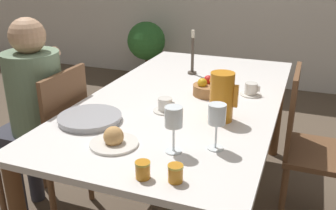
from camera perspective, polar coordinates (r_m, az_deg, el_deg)
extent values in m
plane|color=brown|center=(2.47, 2.45, -14.99)|extent=(20.00, 20.00, 0.00)
cube|color=silver|center=(2.12, 2.76, 1.02)|extent=(1.02, 1.90, 0.03)
cylinder|color=brown|center=(3.18, -0.03, 1.05)|extent=(0.07, 0.07, 0.71)
cylinder|color=brown|center=(3.00, 16.32, -1.16)|extent=(0.07, 0.07, 0.71)
cylinder|color=brown|center=(2.44, -24.19, -11.65)|extent=(0.04, 0.04, 0.43)
cylinder|color=brown|center=(2.66, -18.70, -7.87)|extent=(0.04, 0.04, 0.43)
cylinder|color=brown|center=(2.21, -17.11, -14.12)|extent=(0.04, 0.04, 0.43)
cylinder|color=brown|center=(2.46, -11.89, -9.67)|extent=(0.04, 0.04, 0.43)
cube|color=brown|center=(2.32, -18.64, -5.88)|extent=(0.42, 0.42, 0.03)
cube|color=brown|center=(2.11, -15.23, -1.07)|extent=(0.03, 0.39, 0.45)
cylinder|color=brown|center=(2.55, 17.75, -9.13)|extent=(0.04, 0.04, 0.43)
cylinder|color=brown|center=(2.23, 17.01, -13.76)|extent=(0.04, 0.04, 0.43)
cube|color=brown|center=(2.28, 22.70, -6.99)|extent=(0.42, 0.42, 0.03)
cube|color=brown|center=(2.18, 18.45, -0.71)|extent=(0.03, 0.39, 0.45)
cylinder|color=#33333D|center=(2.45, -22.18, -10.66)|extent=(0.09, 0.09, 0.46)
cylinder|color=#33333D|center=(2.55, -19.78, -9.00)|extent=(0.09, 0.09, 0.46)
cube|color=#33333D|center=(2.33, -20.45, -4.43)|extent=(0.30, 0.34, 0.11)
cylinder|color=slate|center=(2.17, -19.58, 1.69)|extent=(0.30, 0.30, 0.46)
sphere|color=tan|center=(2.09, -20.67, 9.85)|extent=(0.19, 0.19, 0.19)
cylinder|color=tan|center=(2.35, -18.58, 6.26)|extent=(0.25, 0.06, 0.20)
cylinder|color=orange|center=(1.78, 8.18, 1.25)|extent=(0.11, 0.11, 0.24)
cube|color=orange|center=(1.76, 10.31, 1.33)|extent=(0.02, 0.02, 0.11)
cone|color=orange|center=(1.76, 6.90, 4.32)|extent=(0.04, 0.04, 0.04)
cylinder|color=white|center=(1.55, 7.22, -6.51)|extent=(0.07, 0.07, 0.00)
cylinder|color=white|center=(1.53, 7.31, -4.64)|extent=(0.01, 0.01, 0.11)
cylinder|color=white|center=(1.49, 7.49, -1.36)|extent=(0.07, 0.07, 0.08)
cylinder|color=white|center=(1.52, 0.84, -7.04)|extent=(0.07, 0.07, 0.00)
cylinder|color=white|center=(1.49, 0.85, -5.14)|extent=(0.01, 0.01, 0.11)
cylinder|color=white|center=(1.45, 0.87, -1.79)|extent=(0.07, 0.07, 0.08)
cylinder|color=orange|center=(1.46, 0.87, -2.46)|extent=(0.06, 0.06, 0.04)
cylinder|color=silver|center=(1.90, -0.45, -0.87)|extent=(0.12, 0.12, 0.01)
cylinder|color=silver|center=(1.89, -0.46, 0.13)|extent=(0.07, 0.07, 0.06)
cube|color=silver|center=(1.87, 0.77, 0.05)|extent=(0.01, 0.01, 0.03)
cylinder|color=silver|center=(2.18, 12.47, 1.59)|extent=(0.12, 0.12, 0.01)
cylinder|color=silver|center=(2.17, 12.55, 2.48)|extent=(0.07, 0.07, 0.06)
cube|color=silver|center=(2.16, 13.67, 2.41)|extent=(0.01, 0.01, 0.03)
cylinder|color=#9E9EA3|center=(1.82, -11.81, -2.17)|extent=(0.30, 0.30, 0.02)
cylinder|color=#9E9EA3|center=(1.82, -11.84, -1.74)|extent=(0.30, 0.30, 0.01)
cylinder|color=silver|center=(1.58, -8.22, -5.85)|extent=(0.20, 0.20, 0.01)
sphere|color=tan|center=(1.57, -8.29, -4.75)|extent=(0.09, 0.09, 0.09)
cylinder|color=#C67A1E|center=(1.34, -3.87, -9.85)|extent=(0.05, 0.05, 0.06)
cylinder|color=gold|center=(1.32, -3.90, -8.81)|extent=(0.06, 0.06, 0.01)
cylinder|color=#C67A1E|center=(1.32, 1.14, -10.37)|extent=(0.05, 0.05, 0.06)
cylinder|color=gold|center=(1.30, 1.15, -9.31)|extent=(0.06, 0.06, 0.01)
cylinder|color=#9E6B3D|center=(2.13, 6.13, 2.30)|extent=(0.17, 0.17, 0.06)
sphere|color=gold|center=(2.10, 7.15, 3.31)|extent=(0.06, 0.06, 0.06)
sphere|color=red|center=(2.15, 6.17, 3.81)|extent=(0.06, 0.06, 0.06)
sphere|color=gold|center=(2.10, 5.25, 3.37)|extent=(0.06, 0.06, 0.06)
cylinder|color=#4C4238|center=(2.53, 3.69, 4.93)|extent=(0.06, 0.06, 0.01)
cylinder|color=#4C4238|center=(2.49, 3.76, 7.61)|extent=(0.02, 0.02, 0.23)
cylinder|color=beige|center=(2.46, 3.84, 10.76)|extent=(0.02, 0.02, 0.05)
cylinder|color=#4C4742|center=(4.75, -3.21, 4.38)|extent=(0.26, 0.26, 0.14)
cylinder|color=brown|center=(4.70, -3.25, 6.29)|extent=(0.04, 0.04, 0.19)
sphere|color=#2D6B2D|center=(4.63, -3.33, 9.74)|extent=(0.46, 0.46, 0.46)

